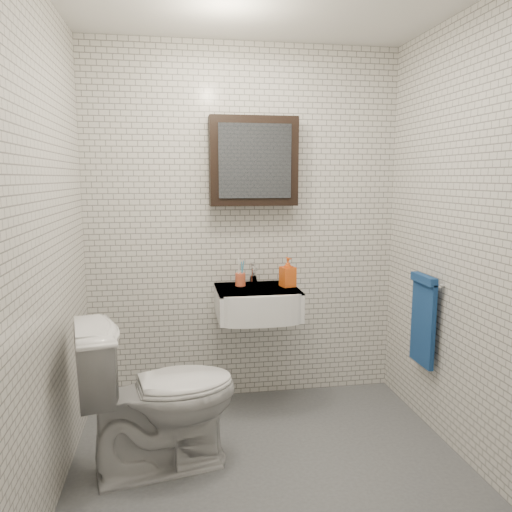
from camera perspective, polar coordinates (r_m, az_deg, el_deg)
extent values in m
cube|color=#4B4D52|center=(2.99, 1.79, -23.09)|extent=(2.20, 2.00, 0.01)
cube|color=silver|center=(3.54, -1.28, 3.42)|extent=(2.20, 0.02, 2.50)
cube|color=silver|center=(1.60, 9.02, -3.43)|extent=(2.20, 0.02, 2.50)
cube|color=silver|center=(2.58, -22.80, 0.65)|extent=(0.02, 2.00, 2.50)
cube|color=silver|center=(2.98, 23.18, 1.65)|extent=(0.02, 2.00, 2.50)
cube|color=white|center=(3.41, 0.13, -5.32)|extent=(0.55, 0.45, 0.20)
cylinder|color=silver|center=(3.41, 0.07, -3.81)|extent=(0.31, 0.31, 0.02)
cylinder|color=silver|center=(3.41, 0.07, -3.67)|extent=(0.04, 0.04, 0.01)
cube|color=white|center=(3.39, 0.13, -3.76)|extent=(0.55, 0.45, 0.01)
cylinder|color=silver|center=(3.54, -0.32, -2.63)|extent=(0.06, 0.06, 0.06)
cylinder|color=silver|center=(3.53, -0.32, -1.68)|extent=(0.03, 0.03, 0.08)
cylinder|color=silver|center=(3.47, -0.16, -1.37)|extent=(0.02, 0.12, 0.02)
cube|color=silver|center=(3.55, -0.40, -0.72)|extent=(0.02, 0.09, 0.01)
cube|color=black|center=(3.46, -0.30, 10.76)|extent=(0.60, 0.14, 0.60)
cube|color=#3F444C|center=(3.39, -0.09, 10.80)|extent=(0.49, 0.01, 0.49)
cylinder|color=silver|center=(3.30, 19.02, -2.75)|extent=(0.02, 0.30, 0.02)
cylinder|color=silver|center=(3.42, 18.29, -2.31)|extent=(0.04, 0.02, 0.02)
cylinder|color=silver|center=(3.20, 20.43, -3.18)|extent=(0.04, 0.02, 0.02)
cube|color=navy|center=(3.36, 18.55, -7.28)|extent=(0.03, 0.26, 0.54)
cube|color=navy|center=(3.28, 18.65, -2.51)|extent=(0.05, 0.26, 0.05)
cylinder|color=#D15634|center=(3.45, -1.80, -2.70)|extent=(0.09, 0.09, 0.09)
cylinder|color=white|center=(3.43, -2.00, -1.79)|extent=(0.02, 0.03, 0.17)
cylinder|color=teal|center=(3.44, -1.61, -1.92)|extent=(0.01, 0.02, 0.15)
cylinder|color=white|center=(3.45, -1.90, -1.65)|extent=(0.02, 0.03, 0.18)
cylinder|color=teal|center=(3.45, -1.56, -1.80)|extent=(0.02, 0.04, 0.16)
imported|color=orange|center=(3.42, 3.65, -1.84)|extent=(0.11, 0.11, 0.20)
imported|color=silver|center=(2.86, -10.94, -15.22)|extent=(0.91, 0.63, 0.85)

